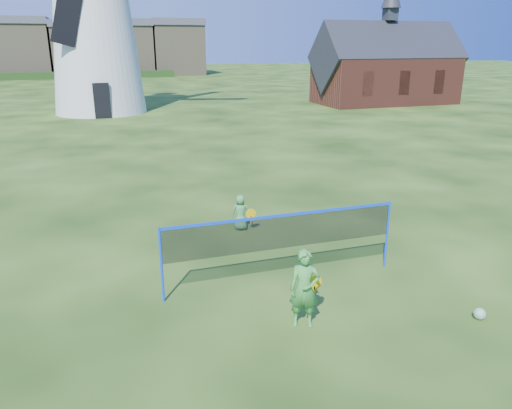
{
  "coord_description": "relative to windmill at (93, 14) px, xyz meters",
  "views": [
    {
      "loc": [
        -2.96,
        -9.04,
        4.85
      ],
      "look_at": [
        0.2,
        0.5,
        1.5
      ],
      "focal_mm": 34.14,
      "sensor_mm": 36.0,
      "label": 1
    }
  ],
  "objects": [
    {
      "name": "badminton_net",
      "position": [
        2.83,
        -28.96,
        -5.58
      ],
      "size": [
        5.05,
        0.05,
        1.55
      ],
      "color": "blue",
      "rests_on": "ground"
    },
    {
      "name": "player_boy",
      "position": [
        2.9,
        -25.69,
        -6.23
      ],
      "size": [
        0.64,
        0.47,
        0.98
      ],
      "rotation": [
        0.0,
        0.0,
        2.76
      ],
      "color": "#479351",
      "rests_on": "ground"
    },
    {
      "name": "play_ball",
      "position": [
        5.76,
        -31.45,
        -6.61
      ],
      "size": [
        0.22,
        0.22,
        0.22
      ],
      "primitive_type": "sphere",
      "color": "green",
      "rests_on": "ground"
    },
    {
      "name": "windmill",
      "position": [
        0.0,
        0.0,
        0.0
      ],
      "size": [
        15.56,
        6.38,
        20.1
      ],
      "color": "white",
      "rests_on": "ground"
    },
    {
      "name": "player_girl",
      "position": [
        2.61,
        -30.59,
        -5.99
      ],
      "size": [
        0.73,
        0.52,
        1.46
      ],
      "rotation": [
        0.0,
        0.0,
        -0.37
      ],
      "color": "green",
      "rests_on": "ground"
    },
    {
      "name": "chapel",
      "position": [
        22.72,
        -1.43,
        -3.93
      ],
      "size": [
        11.69,
        5.67,
        9.89
      ],
      "color": "brown",
      "rests_on": "ground"
    },
    {
      "name": "ground",
      "position": [
        2.35,
        -28.56,
        -6.72
      ],
      "size": [
        220.0,
        220.0,
        0.0
      ],
      "primitive_type": "plane",
      "color": "black",
      "rests_on": "ground"
    }
  ]
}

